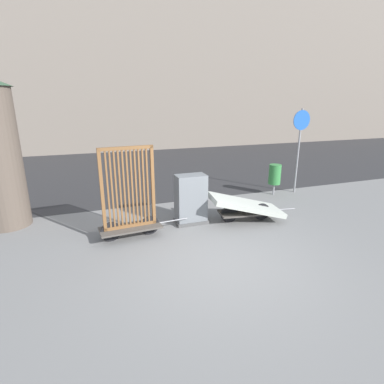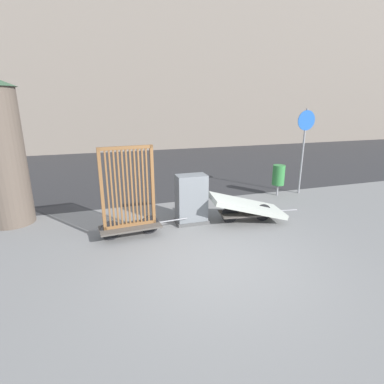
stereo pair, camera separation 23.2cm
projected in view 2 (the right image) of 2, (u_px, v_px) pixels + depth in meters
The scene contains 9 objects.
ground_plane at pixel (218, 262), 5.76m from camera, with size 60.00×60.00×0.00m, color slate.
road_strip at pixel (144, 168), 13.97m from camera, with size 56.00×10.47×0.01m.
building_facade at pixel (123, 64), 19.06m from camera, with size 48.00×4.00×10.53m.
bike_cart_with_bedframe at pixel (129, 205), 6.63m from camera, with size 2.08×0.68×2.07m.
bike_cart_with_mattress at pixel (247, 207), 7.59m from camera, with size 2.35×1.15×0.74m.
utility_cabinet at pixel (191, 201), 7.49m from camera, with size 0.81×0.51×1.25m.
trash_bin at pixel (279, 175), 9.70m from camera, with size 0.39×0.39×1.01m.
sign_post at pixel (304, 139), 9.61m from camera, with size 0.63×0.06×2.76m.
advertising_column at pixel (1, 153), 7.13m from camera, with size 1.16×1.16×3.54m.
Camera 2 is at (-2.04, -4.73, 2.95)m, focal length 28.00 mm.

